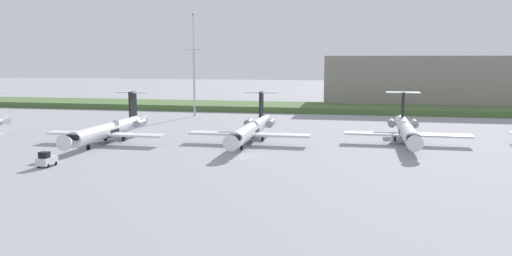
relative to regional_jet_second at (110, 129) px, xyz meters
name	(u,v)px	position (x,y,z in m)	size (l,w,h in m)	color
ground_plane	(272,130)	(27.50, 21.88, -2.54)	(500.00, 500.00, 0.00)	#939399
grass_berm	(297,107)	(27.50, 66.36, -1.67)	(320.00, 20.00, 1.74)	#4C6B38
regional_jet_second	(110,129)	(0.00, 0.00, 0.00)	(22.81, 31.00, 9.00)	silver
regional_jet_third	(251,129)	(26.24, 5.17, 0.00)	(22.81, 31.00, 9.00)	silver
regional_jet_fourth	(406,130)	(55.02, 10.47, 0.00)	(22.81, 31.00, 9.00)	silver
antenna_mast	(194,74)	(2.00, 45.01, 8.86)	(4.40, 0.50, 27.64)	#B2B2B7
distant_hangar	(430,81)	(68.54, 87.05, 5.70)	(66.54, 29.49, 16.48)	gray
baggage_tug	(46,160)	(1.09, -21.90, -1.53)	(1.72, 3.20, 2.30)	silver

